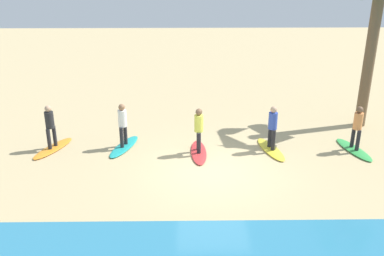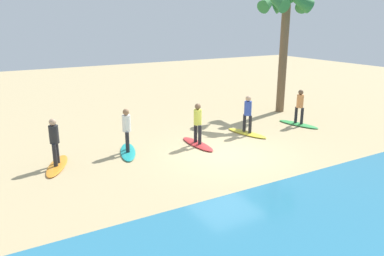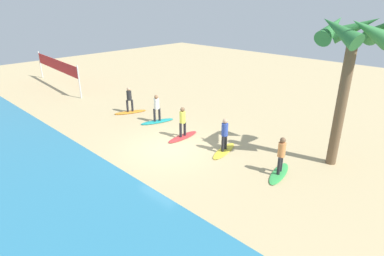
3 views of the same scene
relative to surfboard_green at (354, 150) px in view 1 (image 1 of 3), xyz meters
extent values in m
plane|color=tan|center=(5.30, 1.54, -0.04)|extent=(60.00, 60.00, 0.00)
ellipsoid|color=green|center=(0.00, 0.00, 0.00)|extent=(1.04, 2.17, 0.09)
cylinder|color=#232328|center=(-0.04, 0.16, 0.43)|extent=(0.14, 0.14, 0.78)
cylinder|color=#232328|center=(0.04, -0.16, 0.43)|extent=(0.14, 0.14, 0.78)
cylinder|color=#E58C4C|center=(0.00, 0.00, 1.14)|extent=(0.32, 0.32, 0.62)
sphere|color=brown|center=(0.00, 0.00, 1.56)|extent=(0.24, 0.24, 0.24)
ellipsoid|color=yellow|center=(3.08, -0.07, 0.00)|extent=(1.04, 2.17, 0.09)
cylinder|color=#232328|center=(3.04, 0.09, 0.43)|extent=(0.14, 0.14, 0.78)
cylinder|color=#232328|center=(3.11, -0.22, 0.43)|extent=(0.14, 0.14, 0.78)
cylinder|color=#334CAD|center=(3.08, -0.07, 1.14)|extent=(0.32, 0.32, 0.62)
sphere|color=tan|center=(3.08, -0.07, 1.56)|extent=(0.24, 0.24, 0.24)
ellipsoid|color=red|center=(5.76, 0.15, 0.00)|extent=(0.62, 2.11, 0.09)
cylinder|color=#232328|center=(5.76, 0.31, 0.43)|extent=(0.14, 0.14, 0.78)
cylinder|color=#232328|center=(5.77, -0.01, 0.43)|extent=(0.14, 0.14, 0.78)
cylinder|color=#E0E04C|center=(5.76, 0.15, 1.14)|extent=(0.32, 0.32, 0.62)
sphere|color=brown|center=(5.76, 0.15, 1.56)|extent=(0.24, 0.24, 0.24)
ellipsoid|color=teal|center=(8.55, -0.40, 0.00)|extent=(1.20, 2.17, 0.09)
cylinder|color=#232328|center=(8.60, -0.25, 0.43)|extent=(0.14, 0.14, 0.78)
cylinder|color=#232328|center=(8.50, -0.55, 0.43)|extent=(0.14, 0.14, 0.78)
cylinder|color=white|center=(8.55, -0.40, 1.14)|extent=(0.32, 0.32, 0.62)
sphere|color=#9E704C|center=(8.55, -0.40, 1.56)|extent=(0.24, 0.24, 0.24)
ellipsoid|color=orange|center=(11.18, -0.28, 0.00)|extent=(1.34, 2.15, 0.09)
cylinder|color=#232328|center=(11.25, -0.14, 0.43)|extent=(0.14, 0.14, 0.78)
cylinder|color=#232328|center=(11.12, -0.43, 0.43)|extent=(0.14, 0.14, 0.78)
cylinder|color=#262628|center=(11.18, -0.28, 1.14)|extent=(0.32, 0.32, 0.62)
sphere|color=tan|center=(11.18, -0.28, 1.56)|extent=(0.24, 0.24, 0.24)
cylinder|color=brown|center=(-1.17, -2.58, 2.78)|extent=(0.44, 0.44, 5.65)
camera|label=1|loc=(6.22, 14.48, 6.76)|focal=40.54mm
camera|label=2|loc=(13.19, 12.57, 4.89)|focal=35.12mm
camera|label=3|loc=(-5.54, 11.09, 6.92)|focal=29.55mm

